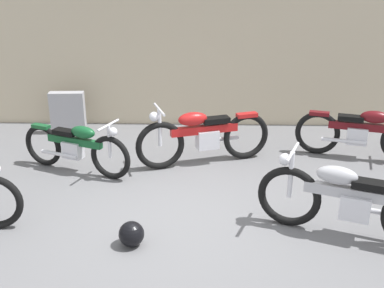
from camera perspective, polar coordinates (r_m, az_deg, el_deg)
The scene contains 8 objects.
ground_plane at distance 6.13m, azimuth -0.94°, elevation -8.90°, with size 40.00×40.00×0.00m, color slate.
building_wall at distance 9.31m, azimuth -0.00°, elevation 12.23°, with size 18.00×0.30×3.26m, color beige.
stone_marker at distance 9.25m, azimuth -14.63°, elevation 3.64°, with size 0.63×0.20×0.79m, color #9E9EA3.
helmet at distance 5.58m, azimuth -7.26°, elevation -10.63°, with size 0.30×0.30×0.30m, color black.
motorcycle_green at distance 7.46m, azimuth -13.70°, elevation -0.31°, with size 1.81×0.90×0.86m.
motorcycle_silver at distance 5.83m, azimuth 18.33°, elevation -6.43°, with size 2.09×1.00×0.99m.
motorcycle_red at distance 7.53m, azimuth 1.34°, elevation 1.02°, with size 2.13×0.93×0.99m.
motorcycle_maroon at distance 8.23m, azimuth 19.65°, elevation 1.32°, with size 2.04×0.80×0.94m.
Camera 1 is at (0.24, -5.30, 3.07)m, focal length 44.59 mm.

